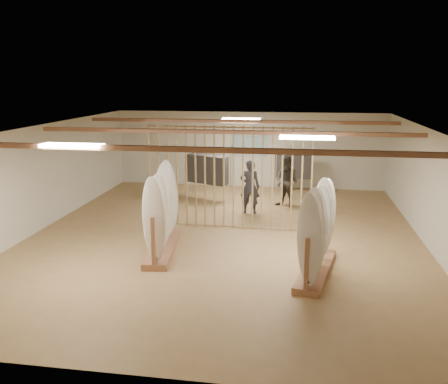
% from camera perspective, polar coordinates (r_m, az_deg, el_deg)
% --- Properties ---
extents(floor, '(12.00, 12.00, 0.00)m').
position_cam_1_polar(floor, '(12.33, 0.00, -5.43)').
color(floor, '#A17D4D').
rests_on(floor, ground).
extents(ceiling, '(12.00, 12.00, 0.00)m').
position_cam_1_polar(ceiling, '(11.72, 0.00, 7.63)').
color(ceiling, gray).
rests_on(ceiling, ground).
extents(wall_back, '(12.00, 0.00, 12.00)m').
position_cam_1_polar(wall_back, '(17.80, 3.01, 5.10)').
color(wall_back, beige).
rests_on(wall_back, ground).
extents(wall_front, '(12.00, 0.00, 12.00)m').
position_cam_1_polar(wall_front, '(6.36, -8.57, -10.80)').
color(wall_front, beige).
rests_on(wall_front, ground).
extents(wall_left, '(0.00, 12.00, 12.00)m').
position_cam_1_polar(wall_left, '(13.63, -21.25, 1.58)').
color(wall_left, beige).
rests_on(wall_left, ground).
extents(wall_right, '(0.00, 12.00, 12.00)m').
position_cam_1_polar(wall_right, '(12.23, 23.82, 0.06)').
color(wall_right, beige).
rests_on(wall_right, ground).
extents(ceiling_slats, '(9.50, 6.12, 0.10)m').
position_cam_1_polar(ceiling_slats, '(11.73, 0.00, 7.24)').
color(ceiling_slats, '#9A6546').
rests_on(ceiling_slats, ground).
extents(light_panels, '(1.20, 0.35, 0.06)m').
position_cam_1_polar(light_panels, '(11.73, 0.00, 7.34)').
color(light_panels, white).
rests_on(light_panels, ground).
extents(bamboo_partition, '(4.45, 0.05, 2.78)m').
position_cam_1_polar(bamboo_partition, '(12.72, 0.56, 1.71)').
color(bamboo_partition, '#A3864F').
rests_on(bamboo_partition, ground).
extents(poster, '(1.40, 0.03, 0.90)m').
position_cam_1_polar(poster, '(17.75, 3.01, 5.72)').
color(poster, teal).
rests_on(poster, ground).
extents(rack_left, '(0.87, 2.54, 2.01)m').
position_cam_1_polar(rack_left, '(11.23, -7.47, -3.77)').
color(rack_left, '#9A6546').
rests_on(rack_left, floor).
extents(rack_right, '(0.98, 2.41, 1.90)m').
position_cam_1_polar(rack_right, '(10.07, 11.13, -6.20)').
color(rack_right, '#9A6546').
rests_on(rack_right, floor).
extents(clothing_rack_a, '(1.46, 0.93, 1.65)m').
position_cam_1_polar(clothing_rack_a, '(15.69, -2.00, 2.75)').
color(clothing_rack_a, silver).
rests_on(clothing_rack_a, floor).
extents(clothing_rack_b, '(1.33, 0.34, 1.42)m').
position_cam_1_polar(clothing_rack_b, '(17.20, 8.39, 3.06)').
color(clothing_rack_b, silver).
rests_on(clothing_rack_b, floor).
extents(shopper_a, '(0.68, 0.46, 1.86)m').
position_cam_1_polar(shopper_a, '(14.27, 3.13, 1.06)').
color(shopper_a, '#2A2A33').
rests_on(shopper_a, floor).
extents(shopper_b, '(1.13, 1.07, 1.86)m').
position_cam_1_polar(shopper_b, '(15.02, 7.55, 1.59)').
color(shopper_b, '#302E25').
rests_on(shopper_b, floor).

